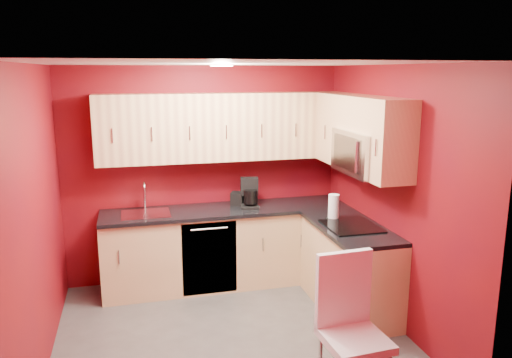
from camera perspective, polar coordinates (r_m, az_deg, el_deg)
name	(u,v)px	position (r m, az deg, el deg)	size (l,w,h in m)	color
floor	(231,336)	(4.92, -2.83, -17.46)	(3.20, 3.20, 0.00)	#4F4C4A
ceiling	(228,63)	(4.28, -3.19, 13.05)	(3.20, 3.20, 0.00)	white
wall_back	(204,175)	(5.88, -5.93, 0.51)	(3.20, 3.20, 0.00)	maroon
wall_front	(280,272)	(3.06, 2.74, -10.59)	(3.20, 3.20, 0.00)	maroon
wall_left	(36,221)	(4.42, -23.81, -4.41)	(3.00, 3.00, 0.00)	maroon
wall_right	(392,197)	(5.00, 15.29, -1.95)	(3.00, 3.00, 0.00)	maroon
base_cabinets_back	(227,247)	(5.85, -3.35, -7.82)	(2.80, 0.60, 0.87)	#EDBF87
base_cabinets_right	(349,269)	(5.33, 10.60, -10.08)	(0.60, 1.30, 0.87)	#EDBF87
countertop_back	(227,210)	(5.69, -3.38, -3.56)	(2.80, 0.63, 0.04)	black
countertop_right	(350,227)	(5.15, 10.71, -5.47)	(0.63, 1.27, 0.04)	black
upper_cabinets_back	(223,127)	(5.65, -3.78, 5.98)	(2.80, 0.35, 0.75)	#E9C384
upper_cabinets_right	(358,126)	(5.19, 11.59, 5.90)	(0.35, 1.55, 0.75)	#E9C384
microwave	(365,152)	(4.99, 12.37, 2.99)	(0.42, 0.76, 0.42)	silver
cooktop	(351,226)	(5.11, 10.84, -5.32)	(0.50, 0.55, 0.01)	black
sink	(146,210)	(5.60, -12.51, -3.53)	(0.52, 0.42, 0.35)	silver
dishwasher_front	(210,258)	(5.54, -5.33, -9.01)	(0.60, 0.02, 0.82)	black
downlight	(222,66)	(4.57, -3.95, 12.80)	(0.20, 0.20, 0.01)	white
coffee_maker	(250,193)	(5.68, -0.73, -1.64)	(0.20, 0.27, 0.33)	black
napkin_holder	(237,199)	(5.81, -2.14, -2.25)	(0.14, 0.14, 0.15)	black
paper_towel	(334,207)	(5.31, 8.86, -3.15)	(0.15, 0.15, 0.26)	white
dining_chair	(355,332)	(3.91, 11.26, -16.80)	(0.45, 0.47, 1.11)	white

